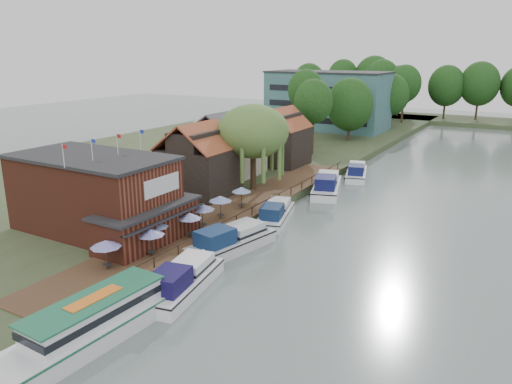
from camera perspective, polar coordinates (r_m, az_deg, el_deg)
The scene contains 30 objects.
ground at distance 41.50m, azimuth -1.24°, elevation -9.08°, with size 260.00×260.00×0.00m, color slate.
land_bank at distance 85.19m, azimuth -6.14°, elevation 4.27°, with size 50.00×140.00×1.00m, color #384728.
quay_deck at distance 52.98m, azimuth -2.96°, elevation -2.24°, with size 6.00×50.00×0.10m, color #47301E.
quay_rail at distance 51.89m, azimuth -0.17°, elevation -2.09°, with size 0.20×49.00×1.00m, color black, non-canonical shape.
pub at distance 47.62m, azimuth -16.44°, elevation -0.45°, with size 20.00×11.00×7.30m, color maroon, non-canonical shape.
hotel_block at distance 110.72m, azimuth 8.18°, elevation 10.35°, with size 25.40×12.40×12.30m, color #38666B, non-canonical shape.
cottage_a at distance 58.96m, azimuth -6.59°, elevation 3.77°, with size 8.60×7.60×8.50m, color black, non-canonical shape.
cottage_b at distance 68.66m, azimuth -3.60°, elevation 5.56°, with size 9.60×8.60×8.50m, color beige, non-canonical shape.
cottage_c at distance 74.28m, azimuth 2.88°, elevation 6.36°, with size 7.60×7.60×8.50m, color black, non-canonical shape.
willow at distance 60.38m, azimuth -0.33°, elevation 5.10°, with size 8.60×8.60×10.43m, color #476B2D, non-canonical shape.
umbrella_0 at distance 40.56m, azimuth -16.70°, elevation -6.87°, with size 2.43×2.43×2.38m, color #221B98, non-canonical shape.
umbrella_1 at distance 42.15m, azimuth -11.93°, elevation -5.65°, with size 2.37×2.37×2.38m, color #1C1E9B, non-canonical shape.
umbrella_2 at distance 43.93m, azimuth -11.27°, elevation -4.71°, with size 2.12×2.12×2.38m, color #1A4291, non-canonical shape.
umbrella_3 at distance 45.54m, azimuth -7.59°, elevation -3.79°, with size 2.19×2.19×2.38m, color navy, non-canonical shape.
umbrella_4 at distance 47.91m, azimuth -6.15°, elevation -2.74°, with size 2.43×2.43×2.38m, color navy, non-canonical shape.
umbrella_5 at distance 50.42m, azimuth -4.07°, elevation -1.73°, with size 2.39×2.39×2.38m, color #1B3998, non-canonical shape.
umbrella_6 at distance 53.57m, azimuth -1.66°, elevation -0.64°, with size 2.13×2.13×2.38m, color #19488C, non-canonical shape.
cruiser_0 at distance 38.16m, azimuth -8.39°, elevation -9.53°, with size 3.30×10.20×2.49m, color white, non-canonical shape.
cruiser_1 at distance 45.15m, azimuth -2.84°, elevation -5.21°, with size 3.38×10.45×2.55m, color silver, non-canonical shape.
cruiser_2 at distance 52.81m, azimuth 2.25°, elevation -2.19°, with size 3.05×9.45×2.27m, color white, non-canonical shape.
cruiser_3 at distance 63.86m, azimuth 8.10°, elevation 1.04°, with size 3.51×10.84×2.67m, color white, non-canonical shape.
cruiser_4 at distance 72.21m, azimuth 11.41°, elevation 2.45°, with size 3.03×9.40×2.26m, color white, non-canonical shape.
tour_boat at distance 33.36m, azimuth -18.71°, elevation -13.89°, with size 3.67×12.97×2.83m, color silver, non-canonical shape.
swan at distance 33.78m, azimuth -18.50°, elevation -15.81°, with size 0.44×0.44×0.44m, color white.
bank_tree_0 at distance 82.22m, azimuth 6.53°, elevation 8.51°, with size 6.24×6.24×12.21m, color #143811, non-canonical shape.
bank_tree_1 at distance 91.00m, azimuth 5.66°, elevation 9.61°, with size 6.37×6.37×13.40m, color #143811, non-canonical shape.
bank_tree_2 at distance 96.41m, azimuth 10.65°, elevation 9.27°, with size 8.65×8.65×11.74m, color #143811, non-canonical shape.
bank_tree_3 at distance 114.33m, azimuth 15.09°, elevation 10.00°, with size 7.86×7.86×11.72m, color #143811, non-canonical shape.
bank_tree_4 at distance 123.72m, azimuth 16.53°, elevation 10.70°, with size 7.58×7.58×13.44m, color #143811, non-canonical shape.
bank_tree_5 at distance 129.86m, azimuth 14.12°, elevation 11.32°, with size 8.72×8.72×14.48m, color #143811, non-canonical shape.
Camera 1 is at (19.77, -32.01, 17.51)m, focal length 35.00 mm.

